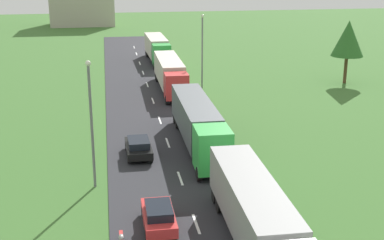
{
  "coord_description": "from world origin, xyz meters",
  "views": [
    {
      "loc": [
        -4.68,
        -8.07,
        14.99
      ],
      "look_at": [
        1.87,
        32.25,
        2.28
      ],
      "focal_mm": 49.72,
      "sensor_mm": 36.0,
      "label": 1
    }
  ],
  "objects_px": {
    "lamppost_second": "(91,119)",
    "tree_maple": "(348,39)",
    "car_third": "(139,147)",
    "lamppost_third": "(202,48)",
    "truck_third": "(170,73)",
    "truck_fourth": "(157,48)",
    "truck_lead": "(258,218)",
    "truck_second": "(198,122)",
    "distant_building": "(83,2)",
    "car_second": "(159,216)"
  },
  "relations": [
    {
      "from": "car_second",
      "to": "tree_maple",
      "type": "distance_m",
      "value": 41.94
    },
    {
      "from": "lamppost_second",
      "to": "distant_building",
      "type": "relative_size",
      "value": 0.63
    },
    {
      "from": "car_third",
      "to": "tree_maple",
      "type": "bearing_deg",
      "value": 38.21
    },
    {
      "from": "truck_lead",
      "to": "lamppost_third",
      "type": "relative_size",
      "value": 1.67
    },
    {
      "from": "lamppost_second",
      "to": "tree_maple",
      "type": "distance_m",
      "value": 39.56
    },
    {
      "from": "car_third",
      "to": "distant_building",
      "type": "relative_size",
      "value": 0.3
    },
    {
      "from": "truck_second",
      "to": "lamppost_second",
      "type": "distance_m",
      "value": 10.83
    },
    {
      "from": "truck_fourth",
      "to": "tree_maple",
      "type": "relative_size",
      "value": 1.57
    },
    {
      "from": "truck_second",
      "to": "lamppost_second",
      "type": "xyz_separation_m",
      "value": [
        -8.2,
        -6.54,
        2.69
      ]
    },
    {
      "from": "truck_third",
      "to": "car_third",
      "type": "xyz_separation_m",
      "value": [
        -4.99,
        -20.62,
        -1.27
      ]
    },
    {
      "from": "lamppost_third",
      "to": "car_second",
      "type": "bearing_deg",
      "value": -104.44
    },
    {
      "from": "car_third",
      "to": "tree_maple",
      "type": "distance_m",
      "value": 34.05
    },
    {
      "from": "car_second",
      "to": "car_third",
      "type": "bearing_deg",
      "value": 91.91
    },
    {
      "from": "car_second",
      "to": "car_third",
      "type": "height_order",
      "value": "car_second"
    },
    {
      "from": "truck_lead",
      "to": "distant_building",
      "type": "bearing_deg",
      "value": 96.92
    },
    {
      "from": "car_third",
      "to": "lamppost_third",
      "type": "distance_m",
      "value": 23.27
    },
    {
      "from": "truck_third",
      "to": "truck_fourth",
      "type": "bearing_deg",
      "value": 89.24
    },
    {
      "from": "car_third",
      "to": "lamppost_third",
      "type": "xyz_separation_m",
      "value": [
        8.83,
        21.16,
        3.96
      ]
    },
    {
      "from": "truck_lead",
      "to": "lamppost_second",
      "type": "relative_size",
      "value": 1.65
    },
    {
      "from": "lamppost_second",
      "to": "tree_maple",
      "type": "relative_size",
      "value": 1.14
    },
    {
      "from": "truck_fourth",
      "to": "lamppost_second",
      "type": "bearing_deg",
      "value": -101.14
    },
    {
      "from": "truck_lead",
      "to": "lamppost_third",
      "type": "bearing_deg",
      "value": 84.28
    },
    {
      "from": "tree_maple",
      "to": "lamppost_third",
      "type": "bearing_deg",
      "value": 179.06
    },
    {
      "from": "truck_lead",
      "to": "truck_second",
      "type": "xyz_separation_m",
      "value": [
        -0.28,
        16.45,
        0.04
      ]
    },
    {
      "from": "truck_second",
      "to": "car_second",
      "type": "relative_size",
      "value": 3.68
    },
    {
      "from": "truck_fourth",
      "to": "car_third",
      "type": "height_order",
      "value": "truck_fourth"
    },
    {
      "from": "truck_third",
      "to": "distant_building",
      "type": "distance_m",
      "value": 64.46
    },
    {
      "from": "tree_maple",
      "to": "distant_building",
      "type": "distance_m",
      "value": 71.32
    },
    {
      "from": "truck_third",
      "to": "car_second",
      "type": "relative_size",
      "value": 3.29
    },
    {
      "from": "truck_third",
      "to": "truck_fourth",
      "type": "height_order",
      "value": "truck_fourth"
    },
    {
      "from": "tree_maple",
      "to": "truck_third",
      "type": "bearing_deg",
      "value": -179.35
    },
    {
      "from": "truck_third",
      "to": "distant_building",
      "type": "bearing_deg",
      "value": 100.57
    },
    {
      "from": "truck_fourth",
      "to": "tree_maple",
      "type": "xyz_separation_m",
      "value": [
        21.29,
        -17.16,
        3.35
      ]
    },
    {
      "from": "lamppost_second",
      "to": "distant_building",
      "type": "xyz_separation_m",
      "value": [
        -3.53,
        89.07,
        0.12
      ]
    },
    {
      "from": "truck_third",
      "to": "tree_maple",
      "type": "distance_m",
      "value": 21.78
    },
    {
      "from": "truck_fourth",
      "to": "car_third",
      "type": "relative_size",
      "value": 2.83
    },
    {
      "from": "distant_building",
      "to": "lamppost_second",
      "type": "bearing_deg",
      "value": -87.73
    },
    {
      "from": "truck_lead",
      "to": "lamppost_second",
      "type": "height_order",
      "value": "lamppost_second"
    },
    {
      "from": "truck_lead",
      "to": "distant_building",
      "type": "distance_m",
      "value": 99.75
    },
    {
      "from": "car_third",
      "to": "lamppost_second",
      "type": "relative_size",
      "value": 0.49
    },
    {
      "from": "car_second",
      "to": "tree_maple",
      "type": "xyz_separation_m",
      "value": [
        26.12,
        32.49,
        4.62
      ]
    },
    {
      "from": "lamppost_second",
      "to": "truck_lead",
      "type": "bearing_deg",
      "value": -49.44
    },
    {
      "from": "truck_third",
      "to": "car_third",
      "type": "bearing_deg",
      "value": -103.59
    },
    {
      "from": "lamppost_third",
      "to": "distant_building",
      "type": "distance_m",
      "value": 64.69
    },
    {
      "from": "lamppost_second",
      "to": "distant_building",
      "type": "bearing_deg",
      "value": 92.27
    },
    {
      "from": "truck_lead",
      "to": "truck_fourth",
      "type": "distance_m",
      "value": 53.09
    },
    {
      "from": "car_second",
      "to": "distant_building",
      "type": "bearing_deg",
      "value": 94.31
    },
    {
      "from": "truck_third",
      "to": "lamppost_third",
      "type": "bearing_deg",
      "value": 7.91
    },
    {
      "from": "tree_maple",
      "to": "distant_building",
      "type": "relative_size",
      "value": 0.55
    },
    {
      "from": "car_second",
      "to": "lamppost_second",
      "type": "height_order",
      "value": "lamppost_second"
    }
  ]
}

